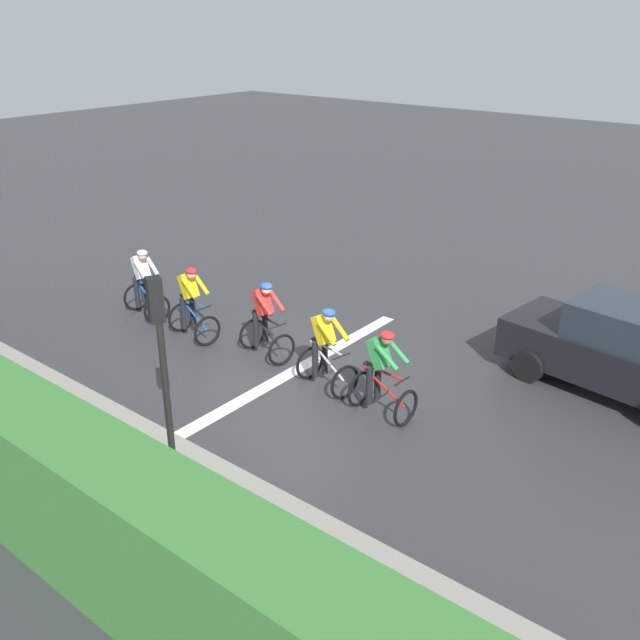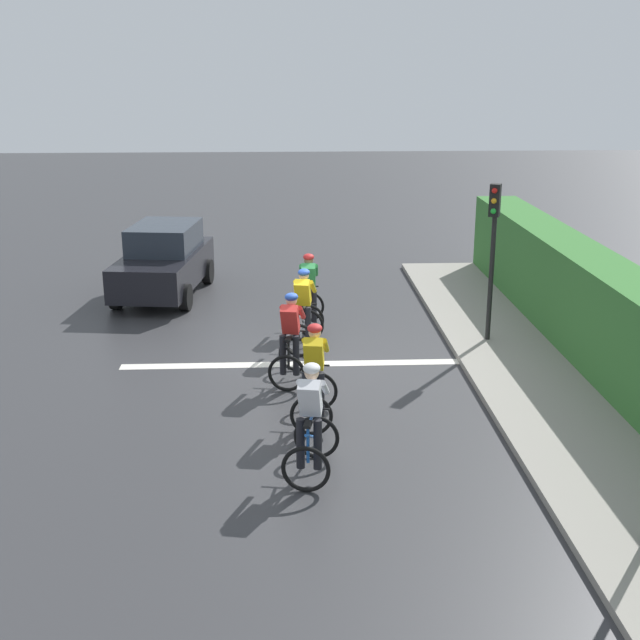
# 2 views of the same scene
# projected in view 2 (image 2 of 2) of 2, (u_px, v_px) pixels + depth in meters

# --- Properties ---
(ground_plane) EXTENTS (80.00, 80.00, 0.00)m
(ground_plane) POSITION_uv_depth(u_px,v_px,m) (302.00, 361.00, 16.39)
(ground_plane) COLOR #333335
(sidewalk_kerb) EXTENTS (2.80, 19.27, 0.12)m
(sidewalk_kerb) POSITION_uv_depth(u_px,v_px,m) (558.00, 392.00, 14.67)
(sidewalk_kerb) COLOR gray
(sidewalk_kerb) RESTS_ON ground
(stone_wall_low) EXTENTS (0.44, 19.27, 0.54)m
(stone_wall_low) POSITION_uv_depth(u_px,v_px,m) (610.00, 380.00, 14.65)
(stone_wall_low) COLOR tan
(stone_wall_low) RESTS_ON ground
(hedge_wall) EXTENTS (1.10, 19.27, 2.03)m
(hedge_wall) POSITION_uv_depth(u_px,v_px,m) (631.00, 340.00, 14.44)
(hedge_wall) COLOR #387533
(hedge_wall) RESTS_ON ground
(road_marking_stop_line) EXTENTS (7.00, 0.30, 0.01)m
(road_marking_stop_line) POSITION_uv_depth(u_px,v_px,m) (302.00, 364.00, 16.20)
(road_marking_stop_line) COLOR silver
(road_marking_stop_line) RESTS_ON ground
(cyclist_lead) EXTENTS (0.87, 1.19, 1.66)m
(cyclist_lead) POSITION_uv_depth(u_px,v_px,m) (311.00, 424.00, 11.60)
(cyclist_lead) COLOR black
(cyclist_lead) RESTS_ON ground
(cyclist_second) EXTENTS (0.82, 1.16, 1.66)m
(cyclist_second) POSITION_uv_depth(u_px,v_px,m) (314.00, 377.00, 13.32)
(cyclist_second) COLOR black
(cyclist_second) RESTS_ON ground
(cyclist_mid) EXTENTS (0.87, 1.19, 1.66)m
(cyclist_mid) POSITION_uv_depth(u_px,v_px,m) (291.00, 340.00, 15.09)
(cyclist_mid) COLOR black
(cyclist_mid) RESTS_ON ground
(cyclist_fourth) EXTENTS (0.88, 1.19, 1.66)m
(cyclist_fourth) POSITION_uv_depth(u_px,v_px,m) (303.00, 312.00, 16.83)
(cyclist_fourth) COLOR black
(cyclist_fourth) RESTS_ON ground
(cyclist_trailing) EXTENTS (0.74, 1.12, 1.66)m
(cyclist_trailing) POSITION_uv_depth(u_px,v_px,m) (309.00, 293.00, 18.15)
(cyclist_trailing) COLOR black
(cyclist_trailing) RESTS_ON ground
(car_black) EXTENTS (2.27, 4.28, 1.76)m
(car_black) POSITION_uv_depth(u_px,v_px,m) (164.00, 261.00, 20.80)
(car_black) COLOR black
(car_black) RESTS_ON ground
(traffic_light_near_crossing) EXTENTS (0.27, 0.30, 3.34)m
(traffic_light_near_crossing) POSITION_uv_depth(u_px,v_px,m) (493.00, 240.00, 16.63)
(traffic_light_near_crossing) COLOR black
(traffic_light_near_crossing) RESTS_ON ground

